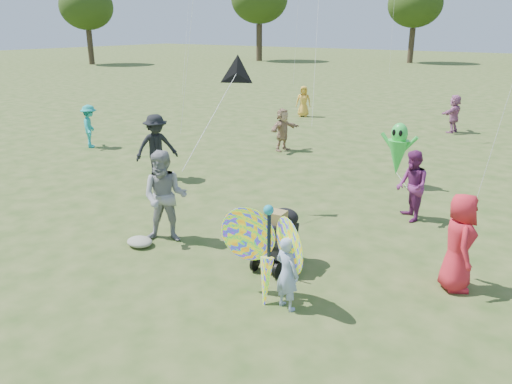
% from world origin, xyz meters
% --- Properties ---
extents(ground, '(160.00, 160.00, 0.00)m').
position_xyz_m(ground, '(0.00, 0.00, 0.00)').
color(ground, '#51592B').
rests_on(ground, ground).
extents(child_girl, '(0.49, 0.37, 1.19)m').
position_xyz_m(child_girl, '(1.55, -0.18, 0.60)').
color(child_girl, '#93A7D1').
rests_on(child_girl, ground).
extents(adult_man, '(1.15, 1.08, 1.88)m').
position_xyz_m(adult_man, '(-1.77, 0.60, 0.94)').
color(adult_man, gray).
rests_on(adult_man, ground).
extents(grey_bag, '(0.55, 0.45, 0.17)m').
position_xyz_m(grey_bag, '(-2.05, 0.10, 0.09)').
color(grey_bag, gray).
rests_on(grey_bag, ground).
extents(crowd_a, '(0.82, 0.96, 1.66)m').
position_xyz_m(crowd_a, '(3.51, 1.95, 0.83)').
color(crowd_a, red).
rests_on(crowd_a, ground).
extents(crowd_b, '(1.17, 1.37, 1.84)m').
position_xyz_m(crowd_b, '(-5.05, 3.58, 0.92)').
color(crowd_b, black).
rests_on(crowd_b, ground).
extents(crowd_d, '(0.66, 1.42, 1.47)m').
position_xyz_m(crowd_d, '(-3.92, 8.45, 0.74)').
color(crowd_d, tan).
rests_on(crowd_d, ground).
extents(crowd_e, '(0.95, 0.98, 1.59)m').
position_xyz_m(crowd_e, '(1.88, 4.55, 0.80)').
color(crowd_e, '#712563').
rests_on(crowd_e, ground).
extents(crowd_g, '(0.83, 0.71, 1.44)m').
position_xyz_m(crowd_g, '(-6.68, 14.76, 0.72)').
color(crowd_g, gold).
rests_on(crowd_g, ground).
extents(crowd_i, '(1.10, 1.08, 1.51)m').
position_xyz_m(crowd_i, '(-9.79, 4.96, 0.76)').
color(crowd_i, teal).
rests_on(crowd_i, ground).
extents(crowd_j, '(0.68, 1.47, 1.52)m').
position_xyz_m(crowd_j, '(0.13, 15.02, 0.76)').
color(crowd_j, '#AF6496').
rests_on(crowd_j, ground).
extents(jogging_stroller, '(0.56, 1.08, 1.09)m').
position_xyz_m(jogging_stroller, '(0.67, 0.95, 0.61)').
color(jogging_stroller, black).
rests_on(jogging_stroller, ground).
extents(butterfly_kite, '(1.74, 0.75, 1.79)m').
position_xyz_m(butterfly_kite, '(1.15, -0.13, 0.81)').
color(butterfly_kite, orange).
rests_on(butterfly_kite, ground).
extents(delta_kite_rig, '(0.89, 2.51, 2.07)m').
position_xyz_m(delta_kite_rig, '(-1.69, 2.88, 3.16)').
color(delta_kite_rig, black).
rests_on(delta_kite_rig, ground).
extents(alien_kite, '(1.12, 0.69, 1.74)m').
position_xyz_m(alien_kite, '(0.75, 6.77, 0.97)').
color(alien_kite, green).
rests_on(alien_kite, ground).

